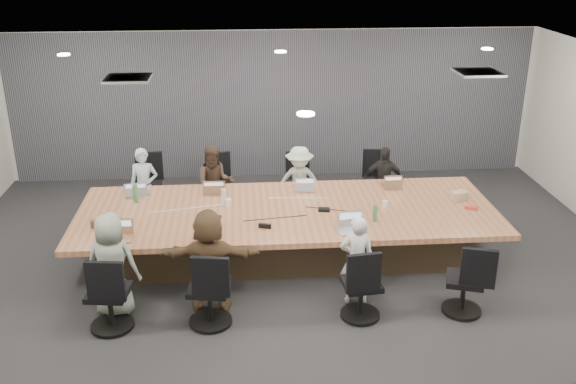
{
  "coord_description": "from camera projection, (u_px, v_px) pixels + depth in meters",
  "views": [
    {
      "loc": [
        -0.66,
        -7.92,
        4.42
      ],
      "look_at": [
        0.0,
        0.4,
        1.05
      ],
      "focal_mm": 40.0,
      "sensor_mm": 36.0,
      "label": 1
    }
  ],
  "objects": [
    {
      "name": "floor",
      "position": [
        290.0,
        272.0,
        9.03
      ],
      "size": [
        10.0,
        8.0,
        0.0
      ],
      "primitive_type": "cube",
      "color": "#2C2C2F",
      "rests_on": "ground"
    },
    {
      "name": "ceiling",
      "position": [
        291.0,
        74.0,
        7.98
      ],
      "size": [
        10.0,
        8.0,
        0.0
      ],
      "primitive_type": "cube",
      "color": "white",
      "rests_on": "wall_back"
    },
    {
      "name": "wall_back",
      "position": [
        273.0,
        104.0,
        12.2
      ],
      "size": [
        10.0,
        0.0,
        2.8
      ],
      "primitive_type": "cube",
      "rotation": [
        1.57,
        0.0,
        0.0
      ],
      "color": "beige",
      "rests_on": "ground"
    },
    {
      "name": "wall_front",
      "position": [
        335.0,
        368.0,
        4.81
      ],
      "size": [
        10.0,
        0.0,
        2.8
      ],
      "primitive_type": "cube",
      "rotation": [
        -1.57,
        0.0,
        0.0
      ],
      "color": "beige",
      "rests_on": "ground"
    },
    {
      "name": "curtain",
      "position": [
        273.0,
        106.0,
        12.13
      ],
      "size": [
        9.8,
        0.04,
        2.8
      ],
      "primitive_type": "cube",
      "color": "#555763",
      "rests_on": "ground"
    },
    {
      "name": "conference_table",
      "position": [
        287.0,
        231.0,
        9.34
      ],
      "size": [
        6.0,
        2.2,
        0.74
      ],
      "color": "#453523",
      "rests_on": "ground"
    },
    {
      "name": "chair_0",
      "position": [
        148.0,
        191.0,
        10.74
      ],
      "size": [
        0.62,
        0.62,
        0.84
      ],
      "primitive_type": null,
      "rotation": [
        0.0,
        0.0,
        3.24
      ],
      "color": "black",
      "rests_on": "ground"
    },
    {
      "name": "chair_1",
      "position": [
        216.0,
        190.0,
        10.84
      ],
      "size": [
        0.61,
        0.61,
        0.79
      ],
      "primitive_type": null,
      "rotation": [
        0.0,
        0.0,
        3.32
      ],
      "color": "black",
      "rests_on": "ground"
    },
    {
      "name": "chair_2",
      "position": [
        297.0,
        188.0,
        10.94
      ],
      "size": [
        0.56,
        0.56,
        0.76
      ],
      "primitive_type": null,
      "rotation": [
        0.0,
        0.0,
        3.24
      ],
      "color": "black",
      "rests_on": "ground"
    },
    {
      "name": "chair_3",
      "position": [
        378.0,
        186.0,
        11.05
      ],
      "size": [
        0.56,
        0.56,
        0.75
      ],
      "primitive_type": null,
      "rotation": [
        0.0,
        0.0,
        3.02
      ],
      "color": "black",
      "rests_on": "ground"
    },
    {
      "name": "chair_4",
      "position": [
        109.0,
        298.0,
        7.6
      ],
      "size": [
        0.62,
        0.62,
        0.81
      ],
      "primitive_type": null,
      "rotation": [
        0.0,
        0.0,
        -0.14
      ],
      "color": "black",
      "rests_on": "ground"
    },
    {
      "name": "chair_5",
      "position": [
        209.0,
        294.0,
        7.69
      ],
      "size": [
        0.64,
        0.64,
        0.82
      ],
      "primitive_type": null,
      "rotation": [
        0.0,
        0.0,
        -0.17
      ],
      "color": "black",
      "rests_on": "ground"
    },
    {
      "name": "chair_6",
      "position": [
        361.0,
        289.0,
        7.83
      ],
      "size": [
        0.58,
        0.58,
        0.77
      ],
      "primitive_type": null,
      "rotation": [
        0.0,
        0.0,
        0.12
      ],
      "color": "black",
      "rests_on": "ground"
    },
    {
      "name": "chair_7",
      "position": [
        464.0,
        285.0,
        7.93
      ],
      "size": [
        0.65,
        0.65,
        0.77
      ],
      "primitive_type": null,
      "rotation": [
        0.0,
        0.0,
        -0.32
      ],
      "color": "black",
      "rests_on": "ground"
    },
    {
      "name": "person_0",
      "position": [
        144.0,
        187.0,
        10.34
      ],
      "size": [
        0.47,
        0.32,
        1.26
      ],
      "primitive_type": "imported",
      "rotation": [
        0.0,
        0.0,
        6.24
      ],
      "color": "#ABBEC7",
      "rests_on": "ground"
    },
    {
      "name": "laptop_0",
      "position": [
        139.0,
        193.0,
        9.79
      ],
      "size": [
        0.35,
        0.26,
        0.02
      ],
      "primitive_type": "cube",
      "rotation": [
        0.0,
        0.0,
        3.28
      ],
      "color": "#B2B2B7",
      "rests_on": "conference_table"
    },
    {
      "name": "person_1",
      "position": [
        215.0,
        184.0,
        10.42
      ],
      "size": [
        0.66,
        0.53,
        1.29
      ],
      "primitive_type": "imported",
      "rotation": [
        0.0,
        0.0,
        6.35
      ],
      "color": "#423329",
      "rests_on": "ground"
    },
    {
      "name": "laptop_1",
      "position": [
        214.0,
        190.0,
        9.87
      ],
      "size": [
        0.34,
        0.24,
        0.02
      ],
      "primitive_type": "cube",
      "rotation": [
        0.0,
        0.0,
        3.11
      ],
      "color": "#8C6647",
      "rests_on": "conference_table"
    },
    {
      "name": "person_2",
      "position": [
        299.0,
        183.0,
        10.53
      ],
      "size": [
        0.85,
        0.55,
        1.24
      ],
      "primitive_type": "imported",
      "rotation": [
        0.0,
        0.0,
        6.16
      ],
      "color": "#B1C6B2",
      "rests_on": "ground"
    },
    {
      "name": "laptop_2",
      "position": [
        303.0,
        188.0,
        9.97
      ],
      "size": [
        0.32,
        0.24,
        0.02
      ],
      "primitive_type": "cube",
      "rotation": [
        0.0,
        0.0,
        3.02
      ],
      "color": "#B2B2B7",
      "rests_on": "conference_table"
    },
    {
      "name": "person_3",
      "position": [
        383.0,
        181.0,
        10.64
      ],
      "size": [
        0.71,
        0.32,
        1.2
      ],
      "primitive_type": "imported",
      "rotation": [
        0.0,
        0.0,
        6.25
      ],
      "color": "black",
      "rests_on": "ground"
    },
    {
      "name": "laptop_3",
      "position": [
        391.0,
        185.0,
        10.07
      ],
      "size": [
        0.28,
        0.2,
        0.02
      ],
      "primitive_type": "cube",
      "rotation": [
        0.0,
        0.0,
        3.14
      ],
      "color": "#8C6647",
      "rests_on": "conference_table"
    },
    {
      "name": "person_4",
      "position": [
        112.0,
        265.0,
        7.83
      ],
      "size": [
        0.72,
        0.54,
        1.34
      ],
      "primitive_type": "imported",
      "rotation": [
        0.0,
        0.0,
        2.96
      ],
      "color": "gray",
      "rests_on": "ground"
    },
    {
      "name": "laptop_4",
      "position": [
        119.0,
        239.0,
        8.3
      ],
      "size": [
        0.37,
        0.26,
        0.02
      ],
      "primitive_type": "cube",
      "rotation": [
        0.0,
        0.0,
        -0.06
      ],
      "color": "#8C6647",
      "rests_on": "conference_table"
    },
    {
      "name": "person_5",
      "position": [
        209.0,
        261.0,
        7.91
      ],
      "size": [
        1.27,
        0.47,
        1.35
      ],
      "primitive_type": "imported",
      "rotation": [
        0.0,
        0.0,
        3.08
      ],
      "color": "brown",
      "rests_on": "ground"
    },
    {
      "name": "laptop_5",
      "position": [
        211.0,
        236.0,
        8.39
      ],
      "size": [
        0.33,
        0.25,
        0.02
      ],
      "primitive_type": "cube",
      "rotation": [
        0.0,
        0.0,
        -0.15
      ],
      "color": "#8C6647",
      "rests_on": "conference_table"
    },
    {
      "name": "person_6",
      "position": [
        357.0,
        260.0,
        8.07
      ],
      "size": [
        0.46,
        0.32,
        1.2
      ],
      "primitive_type": "imported",
      "rotation": [
        0.0,
        0.0,
        3.06
      ],
      "color": "silver",
      "rests_on": "ground"
    },
    {
      "name": "laptop_6",
      "position": [
        350.0,
        231.0,
        8.53
      ],
      "size": [
        0.39,
        0.3,
        0.02
      ],
      "primitive_type": "cube",
      "rotation": [
        0.0,
        0.0,
        0.21
      ],
      "color": "#B2B2B7",
      "rests_on": "conference_table"
    },
    {
      "name": "bottle_green_left",
      "position": [
        135.0,
        194.0,
        9.4
      ],
      "size": [
        0.1,
        0.1,
        0.27
      ],
      "primitive_type": "cylinder",
      "rotation": [
        0.0,
        0.0,
        -0.42
      ],
      "color": "#3D7947",
      "rests_on": "conference_table"
    },
    {
      "name": "bottle_green_right",
      "position": [
        375.0,
        213.0,
        8.8
      ],
      "size": [
        0.08,
        0.08,
        0.23
      ],
      "primitive_type": "cylinder",
      "rotation": [
        0.0,
        0.0,
        -0.27
      ],
      "color": "#3D7947",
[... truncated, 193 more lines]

